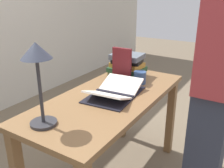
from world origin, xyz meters
TOP-DOWN VIEW (x-y plane):
  - reading_desk at (0.00, 0.00)m, footprint 1.33×0.59m
  - open_book at (0.02, -0.03)m, footprint 0.47×0.32m
  - book_stack_tall at (0.43, 0.10)m, footprint 0.22×0.28m
  - book_standing_upright at (0.28, 0.07)m, footprint 0.03×0.15m
  - reading_lamp at (-0.52, 0.09)m, footprint 0.15×0.15m
  - coffee_mug at (0.32, -0.07)m, footprint 0.13×0.09m
  - person_reader at (0.12, -0.64)m, footprint 0.36×0.21m

SIDE VIEW (x-z plane):
  - reading_desk at x=0.00m, z-range 0.25..0.98m
  - open_book at x=0.02m, z-range 0.71..0.79m
  - coffee_mug at x=0.32m, z-range 0.73..0.82m
  - book_stack_tall at x=0.43m, z-range 0.73..0.91m
  - book_standing_upright at x=0.28m, z-range 0.73..0.99m
  - person_reader at x=0.12m, z-range -0.01..1.80m
  - reading_lamp at x=-0.52m, z-range 0.84..1.29m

